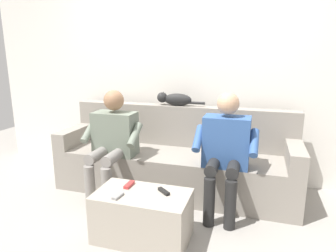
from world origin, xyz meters
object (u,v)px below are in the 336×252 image
at_px(person_left_seated, 225,147).
at_px(remote_red, 129,185).
at_px(coffee_table, 143,216).
at_px(cat_on_backrest, 174,99).
at_px(remote_gray, 118,196).
at_px(couch, 175,162).
at_px(person_right_seated, 112,138).
at_px(remote_black, 164,191).

xyz_separation_m(person_left_seated, remote_red, (0.72, 0.53, -0.24)).
height_order(coffee_table, person_left_seated, person_left_seated).
bearing_deg(cat_on_backrest, remote_gray, 86.98).
relative_size(couch, person_left_seated, 2.25).
bearing_deg(remote_gray, person_right_seated, 36.66).
xyz_separation_m(coffee_table, remote_black, (-0.16, -0.06, 0.21)).
bearing_deg(couch, person_left_seated, 148.74).
xyz_separation_m(coffee_table, person_left_seated, (-0.57, -0.63, 0.45)).
relative_size(remote_red, remote_gray, 1.19).
height_order(remote_red, remote_gray, remote_red).
height_order(couch, person_left_seated, person_left_seated).
xyz_separation_m(cat_on_backrest, remote_black, (-0.24, 1.15, -0.57)).
height_order(coffee_table, cat_on_backrest, cat_on_backrest).
bearing_deg(coffee_table, remote_black, -158.80).
distance_m(cat_on_backrest, remote_red, 1.25).
bearing_deg(person_left_seated, person_right_seated, 0.56).
relative_size(cat_on_backrest, remote_black, 4.17).
height_order(cat_on_backrest, remote_black, cat_on_backrest).
xyz_separation_m(coffee_table, remote_red, (0.15, -0.09, 0.21)).
bearing_deg(cat_on_backrest, remote_black, 101.99).
xyz_separation_m(couch, cat_on_backrest, (0.08, -0.24, 0.66)).
xyz_separation_m(cat_on_backrest, remote_gray, (0.07, 1.32, -0.57)).
relative_size(coffee_table, remote_red, 5.69).
height_order(remote_red, remote_black, same).
relative_size(person_right_seated, remote_gray, 10.07).
bearing_deg(remote_gray, remote_black, -53.74).
relative_size(cat_on_backrest, remote_gray, 4.98).
bearing_deg(remote_black, person_left_seated, 94.31).
bearing_deg(remote_gray, cat_on_backrest, 3.96).
bearing_deg(cat_on_backrest, couch, 109.56).
bearing_deg(person_left_seated, remote_black, 54.07).
bearing_deg(coffee_table, remote_red, -31.55).
bearing_deg(person_left_seated, coffee_table, 47.77).
bearing_deg(couch, remote_gray, 81.96).
bearing_deg(remote_gray, couch, -1.06).
relative_size(coffee_table, remote_gray, 6.79).
distance_m(couch, cat_on_backrest, 0.71).
xyz_separation_m(coffee_table, remote_gray, (0.15, 0.11, 0.21)).
bearing_deg(couch, cat_on_backrest, -70.44).
height_order(couch, remote_black, couch).
bearing_deg(remote_red, remote_black, 85.52).
relative_size(person_right_seated, remote_red, 8.45).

